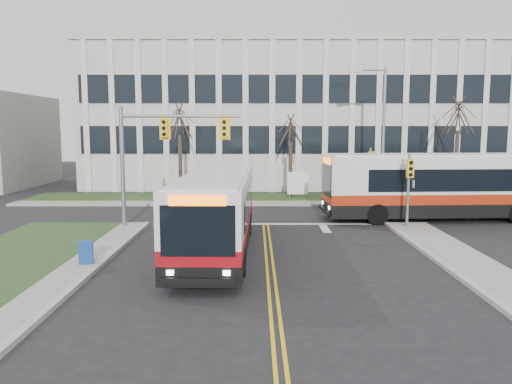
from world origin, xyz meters
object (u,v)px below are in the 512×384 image
(streetlight, at_px, (381,127))
(bus_main, at_px, (217,212))
(directory_sign, at_px, (298,184))
(bus_cross, at_px, (447,188))
(newspaper_box_blue, at_px, (86,254))

(streetlight, bearing_deg, bus_main, -126.52)
(directory_sign, distance_m, bus_cross, 11.07)
(streetlight, height_order, bus_cross, streetlight)
(directory_sign, height_order, bus_cross, bus_cross)
(bus_cross, height_order, newspaper_box_blue, bus_cross)
(bus_main, height_order, newspaper_box_blue, bus_main)
(streetlight, distance_m, directory_sign, 6.96)
(bus_main, relative_size, newspaper_box_blue, 12.64)
(bus_main, height_order, bus_cross, bus_cross)
(bus_main, xyz_separation_m, bus_cross, (12.26, 7.03, 0.20))
(streetlight, relative_size, bus_cross, 0.68)
(bus_cross, xyz_separation_m, newspaper_box_blue, (-16.93, -9.60, -1.33))
(bus_cross, distance_m, newspaper_box_blue, 19.50)
(streetlight, xyz_separation_m, bus_cross, (2.10, -6.70, -3.39))
(directory_sign, distance_m, newspaper_box_blue, 19.91)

